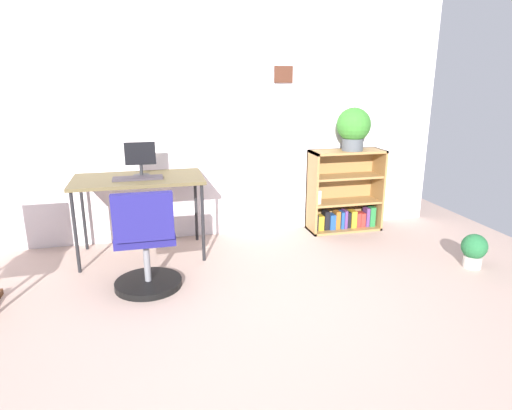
{
  "coord_description": "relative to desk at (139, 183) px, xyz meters",
  "views": [
    {
      "loc": [
        -0.47,
        -2.27,
        1.59
      ],
      "look_at": [
        0.37,
        1.1,
        0.58
      ],
      "focal_mm": 31.13,
      "sensor_mm": 36.0,
      "label": 1
    }
  ],
  "objects": [
    {
      "name": "desk",
      "position": [
        0.0,
        0.0,
        0.0
      ],
      "size": [
        1.13,
        0.62,
        0.73
      ],
      "color": "brown",
      "rests_on": "ground_plane"
    },
    {
      "name": "monitor",
      "position": [
        0.03,
        0.04,
        0.22
      ],
      "size": [
        0.27,
        0.15,
        0.31
      ],
      "color": "#262628",
      "rests_on": "desk"
    },
    {
      "name": "ground_plane",
      "position": [
        0.56,
        -1.7,
        -0.68
      ],
      "size": [
        6.24,
        6.24,
        0.0
      ],
      "primitive_type": "plane",
      "color": "tan"
    },
    {
      "name": "potted_plant_floor",
      "position": [
        2.76,
        -0.98,
        -0.51
      ],
      "size": [
        0.22,
        0.22,
        0.3
      ],
      "color": "#B7B2A8",
      "rests_on": "ground_plane"
    },
    {
      "name": "wall_back",
      "position": [
        0.56,
        0.45,
        0.53
      ],
      "size": [
        5.2,
        0.12,
        2.42
      ],
      "color": "silver",
      "rests_on": "ground_plane"
    },
    {
      "name": "office_chair",
      "position": [
        0.03,
        -0.74,
        -0.33
      ],
      "size": [
        0.52,
        0.55,
        0.82
      ],
      "color": "black",
      "rests_on": "ground_plane"
    },
    {
      "name": "keyboard",
      "position": [
        -0.0,
        -0.07,
        0.06
      ],
      "size": [
        0.43,
        0.15,
        0.02
      ],
      "primitive_type": "cube",
      "color": "#332D33",
      "rests_on": "desk"
    },
    {
      "name": "bookshelf_low",
      "position": [
        2.1,
        0.25,
        -0.31
      ],
      "size": [
        0.77,
        0.3,
        0.86
      ],
      "color": "olive",
      "rests_on": "ground_plane"
    },
    {
      "name": "potted_plant_on_shelf",
      "position": [
        2.14,
        0.2,
        0.42
      ],
      "size": [
        0.35,
        0.35,
        0.44
      ],
      "color": "#474C51",
      "rests_on": "bookshelf_low"
    }
  ]
}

